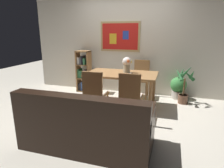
{
  "coord_description": "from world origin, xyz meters",
  "views": [
    {
      "loc": [
        1.12,
        -3.53,
        1.6
      ],
      "look_at": [
        0.1,
        -0.18,
        0.65
      ],
      "focal_mm": 31.33,
      "sensor_mm": 36.0,
      "label": 1
    }
  ],
  "objects": [
    {
      "name": "potted_ivy",
      "position": [
        1.33,
        1.3,
        0.29
      ],
      "size": [
        0.38,
        0.38,
        0.62
      ],
      "color": "#B2ADA3",
      "rests_on": "ground_plane"
    },
    {
      "name": "bookshelf",
      "position": [
        -1.12,
        1.21,
        0.51
      ],
      "size": [
        0.36,
        0.28,
        1.1
      ],
      "color": "#9E7042",
      "rests_on": "ground_plane"
    },
    {
      "name": "dining_chair_near_right",
      "position": [
        0.47,
        -0.28,
        0.54
      ],
      "size": [
        0.4,
        0.41,
        0.91
      ],
      "color": "#9E7042",
      "rests_on": "ground_plane"
    },
    {
      "name": "dining_chair_far_right",
      "position": [
        0.43,
        1.22,
        0.54
      ],
      "size": [
        0.4,
        0.41,
        0.91
      ],
      "color": "#9E7042",
      "rests_on": "ground_plane"
    },
    {
      "name": "leather_couch",
      "position": [
        0.06,
        -1.26,
        0.31
      ],
      "size": [
        1.8,
        0.84,
        0.84
      ],
      "color": "black",
      "rests_on": "ground_plane"
    },
    {
      "name": "ground_plane",
      "position": [
        0.0,
        0.0,
        0.0
      ],
      "size": [
        12.0,
        12.0,
        0.0
      ],
      "primitive_type": "plane",
      "color": "beige"
    },
    {
      "name": "flower_vase",
      "position": [
        0.22,
        0.52,
        0.93
      ],
      "size": [
        0.2,
        0.2,
        0.33
      ],
      "color": "tan",
      "rests_on": "dining_table"
    },
    {
      "name": "dining_chair_near_left",
      "position": [
        -0.2,
        -0.31,
        0.54
      ],
      "size": [
        0.4,
        0.41,
        0.91
      ],
      "color": "#9E7042",
      "rests_on": "ground_plane"
    },
    {
      "name": "potted_palm",
      "position": [
        1.44,
        0.98,
        0.4
      ],
      "size": [
        0.46,
        0.42,
        0.86
      ],
      "color": "brown",
      "rests_on": "ground_plane"
    },
    {
      "name": "wall_back_with_painting",
      "position": [
        -0.0,
        1.52,
        1.3
      ],
      "size": [
        5.2,
        0.14,
        2.6
      ],
      "color": "silver",
      "rests_on": "ground_plane"
    },
    {
      "name": "tv_remote",
      "position": [
        0.32,
        0.39,
        0.74
      ],
      "size": [
        0.1,
        0.16,
        0.02
      ],
      "color": "black",
      "rests_on": "dining_table"
    },
    {
      "name": "dining_table",
      "position": [
        0.12,
        0.44,
        0.64
      ],
      "size": [
        1.49,
        0.87,
        0.73
      ],
      "color": "#9E7042",
      "rests_on": "ground_plane"
    }
  ]
}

